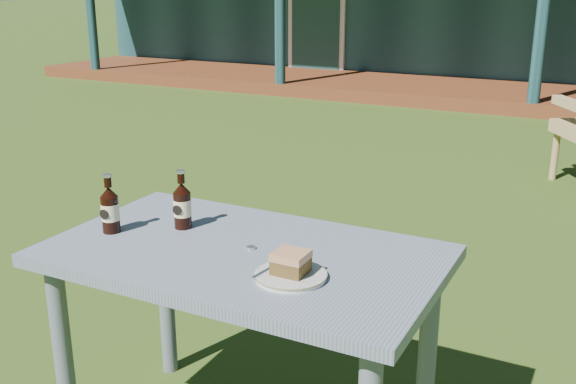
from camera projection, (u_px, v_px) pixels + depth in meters
The scene contains 8 objects.
ground at pixel (398, 272), 3.63m from camera, with size 80.00×80.00×0.00m, color #334916.
cafe_table at pixel (244, 280), 2.08m from camera, with size 1.20×0.70×0.72m.
plate at pixel (291, 275), 1.86m from camera, with size 0.20×0.20×0.01m.
cake_slice at pixel (291, 262), 1.85m from camera, with size 0.09×0.09×0.06m.
fork at pixel (268, 270), 1.87m from camera, with size 0.01×0.14×0.00m, color silver.
cola_bottle_near at pixel (182, 205), 2.21m from camera, with size 0.06×0.06×0.20m.
cola_bottle_far at pixel (110, 209), 2.17m from camera, with size 0.06×0.06×0.20m.
bottle_cap at pixel (251, 248), 2.06m from camera, with size 0.03×0.03×0.01m, color silver.
Camera 1 is at (0.99, -3.23, 1.51)m, focal length 42.00 mm.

